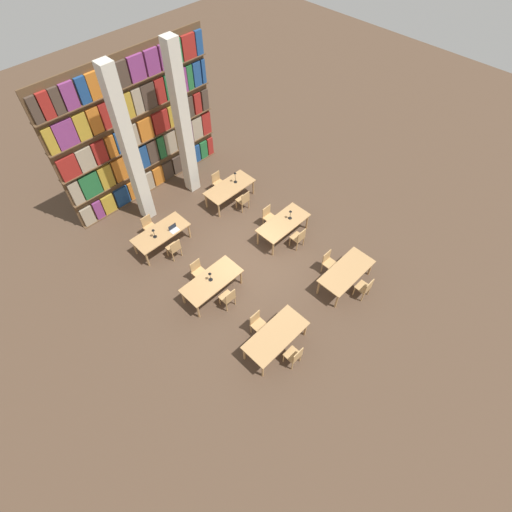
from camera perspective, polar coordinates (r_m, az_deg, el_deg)
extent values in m
plane|color=#4C3828|center=(14.16, -0.81, -1.01)|extent=(40.00, 40.00, 0.00)
cube|color=brown|center=(15.85, -16.45, 17.05)|extent=(6.59, 0.06, 5.50)
cube|color=brown|center=(17.47, -14.43, 9.70)|extent=(6.59, 0.35, 0.03)
cube|color=tan|center=(16.39, -22.96, 5.37)|extent=(0.44, 0.20, 0.80)
cube|color=#84387A|center=(16.47, -21.66, 6.22)|extent=(0.32, 0.20, 0.80)
cube|color=#B7932D|center=(16.57, -20.38, 7.05)|extent=(0.49, 0.20, 0.80)
cube|color=navy|center=(16.73, -18.67, 8.15)|extent=(0.57, 0.20, 0.80)
cube|color=orange|center=(16.92, -16.82, 9.32)|extent=(0.68, 0.20, 0.80)
cube|color=tan|center=(17.11, -15.17, 10.35)|extent=(0.41, 0.20, 0.80)
cube|color=orange|center=(17.28, -13.86, 11.16)|extent=(0.45, 0.20, 0.80)
cube|color=#47382D|center=(17.46, -12.60, 11.92)|extent=(0.46, 0.20, 0.80)
cube|color=#47382D|center=(17.67, -11.24, 12.74)|extent=(0.43, 0.20, 0.80)
cube|color=#236B38|center=(17.88, -9.95, 13.51)|extent=(0.42, 0.20, 0.80)
cube|color=navy|center=(18.10, -8.73, 14.22)|extent=(0.44, 0.20, 0.80)
cube|color=#236B38|center=(18.31, -7.59, 14.87)|extent=(0.36, 0.20, 0.80)
cube|color=maroon|center=(18.49, -6.69, 15.38)|extent=(0.28, 0.20, 0.80)
cube|color=brown|center=(16.78, -15.18, 12.49)|extent=(6.59, 0.35, 0.03)
cube|color=tan|center=(15.63, -24.39, 8.24)|extent=(0.37, 0.20, 0.94)
cube|color=#236B38|center=(15.75, -22.63, 9.36)|extent=(0.70, 0.20, 0.94)
cube|color=#B7932D|center=(15.91, -20.70, 10.57)|extent=(0.51, 0.20, 0.94)
cube|color=orange|center=(16.09, -18.83, 11.73)|extent=(0.61, 0.20, 0.94)
cube|color=maroon|center=(16.25, -17.34, 12.62)|extent=(0.28, 0.20, 0.94)
cube|color=navy|center=(16.40, -16.06, 13.39)|extent=(0.52, 0.20, 0.94)
cube|color=#47382D|center=(16.58, -14.65, 14.22)|extent=(0.42, 0.20, 0.94)
cube|color=#236B38|center=(16.74, -13.48, 14.89)|extent=(0.29, 0.20, 0.94)
cube|color=tan|center=(16.92, -12.24, 15.60)|extent=(0.52, 0.20, 0.94)
cube|color=#B7932D|center=(17.14, -10.85, 16.38)|extent=(0.37, 0.20, 0.94)
cube|color=#84387A|center=(17.33, -9.73, 16.99)|extent=(0.37, 0.20, 0.94)
cube|color=tan|center=(17.55, -8.54, 17.63)|extent=(0.49, 0.20, 0.94)
cube|color=maroon|center=(17.79, -7.24, 18.32)|extent=(0.43, 0.20, 0.94)
cube|color=brown|center=(16.14, -16.01, 15.50)|extent=(6.59, 0.35, 0.03)
cube|color=maroon|center=(15.04, -25.26, 11.39)|extent=(0.65, 0.20, 0.83)
cube|color=tan|center=(15.18, -23.25, 12.63)|extent=(0.55, 0.20, 0.83)
cube|color=maroon|center=(15.33, -21.51, 13.68)|extent=(0.46, 0.20, 0.83)
cube|color=orange|center=(15.46, -20.07, 14.53)|extent=(0.32, 0.20, 0.83)
cube|color=navy|center=(15.57, -18.96, 15.18)|extent=(0.32, 0.20, 0.83)
cube|color=tan|center=(15.74, -17.46, 16.04)|extent=(0.53, 0.20, 0.83)
cube|color=orange|center=(15.97, -15.60, 17.08)|extent=(0.55, 0.20, 0.83)
cube|color=maroon|center=(16.25, -13.56, 18.19)|extent=(0.67, 0.20, 0.83)
cube|color=#B7932D|center=(16.47, -12.09, 18.97)|extent=(0.26, 0.20, 0.83)
cube|color=orange|center=(16.60, -11.25, 19.40)|extent=(0.28, 0.20, 0.83)
cube|color=#47382D|center=(16.83, -9.92, 20.08)|extent=(0.57, 0.20, 0.83)
cube|color=maroon|center=(17.09, -8.47, 20.80)|extent=(0.32, 0.20, 0.83)
cube|color=#47382D|center=(17.28, -7.44, 21.30)|extent=(0.30, 0.20, 0.83)
cube|color=brown|center=(15.56, -16.93, 18.74)|extent=(6.59, 0.35, 0.03)
cube|color=#B7932D|center=(14.39, -27.40, 14.41)|extent=(0.30, 0.20, 0.90)
cube|color=#84387A|center=(14.50, -25.65, 15.47)|extent=(0.67, 0.20, 0.90)
cube|color=#B7932D|center=(14.65, -23.70, 16.61)|extent=(0.43, 0.20, 0.90)
cube|color=orange|center=(14.78, -22.13, 17.51)|extent=(0.40, 0.20, 0.90)
cube|color=maroon|center=(14.95, -20.45, 18.44)|extent=(0.54, 0.20, 0.90)
cube|color=#B7932D|center=(15.16, -18.42, 19.55)|extent=(0.65, 0.20, 0.90)
cube|color=tan|center=(15.37, -16.68, 20.46)|extent=(0.34, 0.20, 0.90)
cube|color=#47382D|center=(15.57, -15.20, 21.21)|extent=(0.53, 0.20, 0.90)
cube|color=maroon|center=(15.78, -13.66, 21.98)|extent=(0.38, 0.20, 0.90)
cube|color=#236B38|center=(15.99, -12.30, 22.63)|extent=(0.42, 0.20, 0.90)
cube|color=#84387A|center=(16.24, -10.73, 23.37)|extent=(0.49, 0.20, 0.90)
cube|color=#236B38|center=(16.44, -9.58, 23.89)|extent=(0.25, 0.20, 0.90)
cube|color=navy|center=(16.62, -8.58, 24.34)|extent=(0.34, 0.20, 0.90)
cube|color=navy|center=(16.79, -7.67, 24.74)|extent=(0.16, 0.20, 0.90)
cube|color=brown|center=(15.03, -17.97, 22.22)|extent=(6.59, 0.35, 0.03)
cube|color=#47382D|center=(13.86, -29.14, 17.80)|extent=(0.27, 0.20, 0.84)
cube|color=maroon|center=(13.94, -27.90, 18.52)|extent=(0.34, 0.20, 0.84)
cube|color=#47382D|center=(14.02, -26.68, 19.22)|extent=(0.29, 0.20, 0.84)
cube|color=#84387A|center=(14.13, -25.21, 20.05)|extent=(0.43, 0.20, 0.84)
cube|color=navy|center=(14.26, -23.61, 20.92)|extent=(0.33, 0.20, 0.84)
cube|color=orange|center=(14.39, -22.24, 21.65)|extent=(0.40, 0.20, 0.84)
cube|color=navy|center=(14.52, -20.90, 22.34)|extent=(0.31, 0.20, 0.84)
cube|color=#47382D|center=(14.73, -19.04, 23.28)|extent=(0.62, 0.20, 0.84)
cube|color=#84387A|center=(15.00, -16.79, 24.36)|extent=(0.57, 0.20, 0.84)
cube|color=#84387A|center=(15.27, -14.74, 25.31)|extent=(0.51, 0.20, 0.84)
cube|color=#84387A|center=(15.52, -13.01, 26.07)|extent=(0.40, 0.20, 0.84)
cube|color=#236B38|center=(15.75, -11.52, 26.71)|extent=(0.47, 0.20, 0.84)
cube|color=maroon|center=(16.05, -9.74, 27.43)|extent=(0.57, 0.20, 0.84)
cube|color=navy|center=(16.31, -8.31, 27.99)|extent=(0.29, 0.20, 0.84)
cube|color=beige|center=(14.39, -17.58, 14.10)|extent=(0.44, 0.44, 6.00)
cube|color=beige|center=(15.30, -10.43, 18.10)|extent=(0.44, 0.44, 6.00)
cube|color=tan|center=(11.85, 2.87, -11.25)|extent=(2.02, 0.92, 0.04)
cylinder|color=tan|center=(11.78, 0.98, -16.08)|extent=(0.07, 0.07, 0.68)
cylinder|color=tan|center=(12.43, 7.07, -10.33)|extent=(0.07, 0.07, 0.68)
cylinder|color=tan|center=(12.00, -1.69, -13.72)|extent=(0.07, 0.07, 0.68)
cylinder|color=tan|center=(12.64, 4.45, -8.24)|extent=(0.07, 0.07, 0.68)
cylinder|color=tan|center=(12.09, 3.96, -14.37)|extent=(0.04, 0.04, 0.43)
cylinder|color=tan|center=(12.22, 5.12, -13.25)|extent=(0.04, 0.04, 0.43)
cylinder|color=tan|center=(12.02, 5.20, -15.39)|extent=(0.04, 0.04, 0.43)
cylinder|color=tan|center=(12.14, 6.36, -14.25)|extent=(0.04, 0.04, 0.43)
cube|color=tan|center=(11.90, 5.24, -13.85)|extent=(0.42, 0.40, 0.04)
cube|color=tan|center=(11.65, 6.02, -13.94)|extent=(0.40, 0.03, 0.42)
cylinder|color=tan|center=(12.50, 1.59, -10.33)|extent=(0.04, 0.04, 0.43)
cylinder|color=tan|center=(12.38, 0.42, -11.37)|extent=(0.04, 0.04, 0.43)
cylinder|color=tan|center=(12.61, 0.47, -9.37)|extent=(0.04, 0.04, 0.43)
cylinder|color=tan|center=(12.49, -0.71, -10.39)|extent=(0.04, 0.04, 0.43)
cube|color=tan|center=(12.29, 0.45, -9.85)|extent=(0.42, 0.40, 0.04)
cube|color=tan|center=(12.15, -0.17, -8.79)|extent=(0.40, 0.03, 0.42)
cube|color=tan|center=(13.40, 12.84, -2.12)|extent=(2.02, 0.92, 0.04)
cylinder|color=tan|center=(13.10, 11.46, -6.34)|extent=(0.07, 0.07, 0.68)
cylinder|color=tan|center=(14.14, 16.02, -1.68)|extent=(0.07, 0.07, 0.68)
cylinder|color=tan|center=(13.29, 8.90, -4.44)|extent=(0.07, 0.07, 0.68)
cylinder|color=tan|center=(14.32, 13.59, 0.01)|extent=(0.07, 0.07, 0.68)
cylinder|color=tan|center=(13.59, 13.81, -4.90)|extent=(0.04, 0.04, 0.43)
cylinder|color=tan|center=(13.79, 14.68, -4.00)|extent=(0.04, 0.04, 0.43)
cylinder|color=tan|center=(13.53, 14.96, -5.73)|extent=(0.04, 0.04, 0.43)
cylinder|color=tan|center=(13.73, 15.81, -4.81)|extent=(0.04, 0.04, 0.43)
cube|color=tan|center=(13.47, 15.02, -4.30)|extent=(0.42, 0.40, 0.04)
cube|color=tan|center=(13.25, 15.86, -4.19)|extent=(0.40, 0.03, 0.42)
cylinder|color=tan|center=(14.04, 11.37, -1.64)|extent=(0.04, 0.04, 0.43)
cylinder|color=tan|center=(13.84, 10.47, -2.49)|extent=(0.04, 0.04, 0.43)
cylinder|color=tan|center=(14.14, 10.29, -0.87)|extent=(0.04, 0.04, 0.43)
cylinder|color=tan|center=(13.94, 9.38, -1.70)|extent=(0.04, 0.04, 0.43)
cube|color=tan|center=(13.80, 10.52, -1.09)|extent=(0.42, 0.40, 0.04)
cube|color=tan|center=(13.68, 10.05, -0.07)|extent=(0.40, 0.03, 0.42)
cube|color=tan|center=(12.93, -6.35, -3.50)|extent=(2.02, 0.92, 0.04)
cylinder|color=tan|center=(12.78, -8.24, -7.82)|extent=(0.07, 0.07, 0.68)
cylinder|color=tan|center=(13.38, -2.15, -3.03)|extent=(0.07, 0.07, 0.68)
cylinder|color=tan|center=(13.14, -10.36, -5.78)|extent=(0.07, 0.07, 0.68)
cylinder|color=tan|center=(13.73, -4.34, -1.21)|extent=(0.07, 0.07, 0.68)
cylinder|color=tan|center=(13.05, -5.21, -6.43)|extent=(0.04, 0.04, 0.43)
cylinder|color=tan|center=(13.17, -4.04, -5.50)|extent=(0.04, 0.04, 0.43)
cylinder|color=tan|center=(12.90, -4.20, -7.34)|extent=(0.04, 0.04, 0.43)
cylinder|color=tan|center=(13.02, -3.02, -6.39)|extent=(0.04, 0.04, 0.43)
cube|color=tan|center=(12.84, -4.18, -5.85)|extent=(0.42, 0.40, 0.04)
cube|color=tan|center=(12.56, -3.66, -5.79)|extent=(0.40, 0.03, 0.42)
cylinder|color=tan|center=(13.64, -6.93, -2.95)|extent=(0.04, 0.04, 0.43)
cylinder|color=tan|center=(13.52, -8.08, -3.82)|extent=(0.04, 0.04, 0.43)
cylinder|color=tan|center=(13.81, -7.85, -2.13)|extent=(0.04, 0.04, 0.43)
cylinder|color=tan|center=(13.70, -9.00, -2.98)|extent=(0.04, 0.04, 0.43)
cube|color=tan|center=(13.48, -8.07, -2.39)|extent=(0.42, 0.40, 0.04)
cube|color=tan|center=(13.39, -8.69, -1.35)|extent=(0.40, 0.03, 0.42)
cylinder|color=black|center=(12.92, -6.49, -3.37)|extent=(0.14, 0.14, 0.01)
cylinder|color=black|center=(12.79, -6.56, -2.96)|extent=(0.02, 0.02, 0.31)
cone|color=black|center=(12.64, -6.63, -2.46)|extent=(0.11, 0.11, 0.07)
cube|color=tan|center=(14.50, 3.93, 4.77)|extent=(2.02, 0.92, 0.04)
cylinder|color=tan|center=(14.13, 2.44, 1.03)|extent=(0.07, 0.07, 0.68)
cylinder|color=tan|center=(15.12, 7.30, 4.89)|extent=(0.07, 0.07, 0.68)
cylinder|color=tan|center=(14.47, 0.26, 2.66)|extent=(0.07, 0.07, 0.68)
cylinder|color=tan|center=(15.43, 5.16, 6.34)|extent=(0.07, 0.07, 0.68)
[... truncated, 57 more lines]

